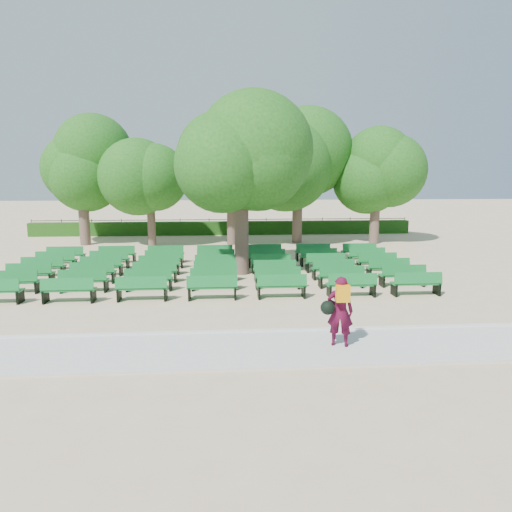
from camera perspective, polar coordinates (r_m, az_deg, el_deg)
The scene contains 9 objects.
ground at distance 17.87m, azimuth -3.90°, elevation -2.97°, with size 120.00×120.00×0.00m, color tan.
paving at distance 10.77m, azimuth -3.63°, elevation -11.64°, with size 30.00×2.20×0.06m, color beige.
curb at distance 11.84m, azimuth -3.70°, elevation -9.50°, with size 30.00×0.12×0.10m, color silver.
hedge at distance 31.61m, azimuth -4.07°, elevation 3.51°, with size 26.00×0.70×0.90m, color #1E4C13.
fence at distance 32.06m, azimuth -4.06°, elevation 2.79°, with size 26.00×0.10×1.02m, color black, non-canonical shape.
tree_line at distance 27.70m, azimuth -4.03°, elevation 1.66°, with size 21.80×6.80×7.04m, color #215D19, non-canonical shape.
bench_array at distance 18.34m, azimuth -5.13°, elevation -2.37°, with size 1.65×0.56×1.03m.
tree_among at distance 18.48m, azimuth -1.86°, elevation 11.36°, with size 4.85×4.85×6.65m.
person at distance 10.82m, azimuth 10.36°, elevation -6.69°, with size 0.82×0.56×1.66m.
Camera 1 is at (-0.07, -17.41, 3.99)m, focal length 32.00 mm.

